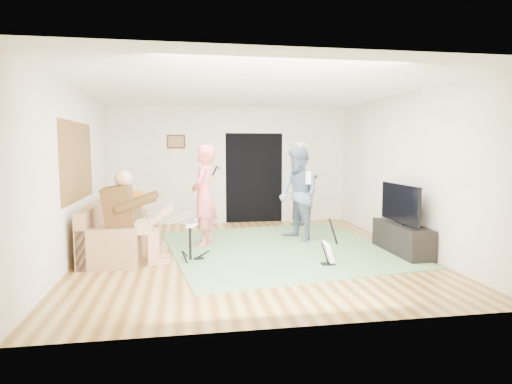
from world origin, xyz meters
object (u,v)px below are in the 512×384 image
tv_cabinet (402,239)px  television (400,203)px  torchiere_lamp (299,169)px  guitar_spare (328,252)px  sofa (111,237)px  guitarist (299,194)px  dining_chair (136,221)px  singer (204,196)px  drum_kit (190,243)px

tv_cabinet → television: 0.60m
torchiere_lamp → television: bearing=-71.2°
guitar_spare → tv_cabinet: guitar_spare is taller
sofa → guitarist: 3.44m
dining_chair → tv_cabinet: dining_chair is taller
dining_chair → television: bearing=-44.6°
singer → television: size_ratio=1.53×
guitar_spare → tv_cabinet: 1.54m
torchiere_lamp → tv_cabinet: 3.17m
torchiere_lamp → guitarist: bearing=-105.5°
sofa → guitar_spare: size_ratio=2.90×
guitarist → television: bearing=25.9°
guitar_spare → tv_cabinet: bearing=18.9°
torchiere_lamp → drum_kit: bearing=-132.7°
guitarist → torchiere_lamp: (0.43, 1.56, 0.40)m
guitar_spare → tv_cabinet: (1.45, 0.50, 0.04)m
torchiere_lamp → tv_cabinet: torchiere_lamp is taller
dining_chair → guitarist: bearing=-34.3°
dining_chair → television: (4.47, -2.05, 0.53)m
guitar_spare → dining_chair: bearing=140.3°
drum_kit → dining_chair: bearing=118.0°
sofa → television: size_ratio=1.76×
sofa → torchiere_lamp: bearing=28.4°
drum_kit → dining_chair: dining_chair is taller
television → torchiere_lamp: bearing=108.8°
guitarist → tv_cabinet: guitarist is taller
drum_kit → torchiere_lamp: (2.49, 2.69, 1.00)m
guitar_spare → torchiere_lamp: (0.44, 3.32, 1.08)m
sofa → torchiere_lamp: torchiere_lamp is taller
guitar_spare → guitarist: bearing=89.6°
sofa → torchiere_lamp: 4.42m
sofa → television: 4.84m
guitarist → singer: bearing=-107.6°
sofa → television: bearing=-9.3°
singer → tv_cabinet: bearing=87.3°
singer → guitarist: 1.79m
singer → guitarist: bearing=110.8°
drum_kit → tv_cabinet: 3.50m
tv_cabinet → television: bearing=180.0°
drum_kit → torchiere_lamp: size_ratio=0.35×
guitarist → drum_kit: bearing=-82.9°
guitarist → dining_chair: bearing=-126.1°
tv_cabinet → torchiere_lamp: bearing=109.7°
sofa → drum_kit: size_ratio=3.17×
sofa → drum_kit: sofa is taller
sofa → tv_cabinet: sofa is taller
singer → torchiere_lamp: bearing=143.8°
sofa → tv_cabinet: size_ratio=1.48×
singer → tv_cabinet: (3.23, -1.13, -0.66)m
drum_kit → guitar_spare: (2.05, -0.62, -0.08)m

